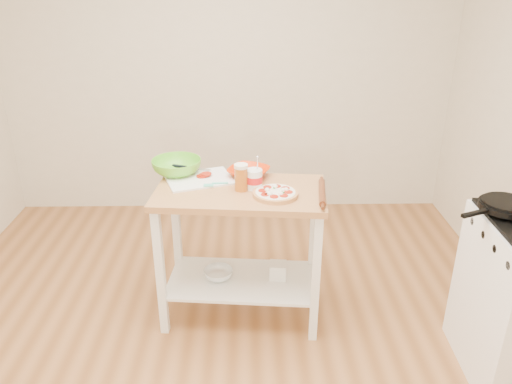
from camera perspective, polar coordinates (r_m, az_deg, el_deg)
The scene contains 14 objects.
room_shell at distance 2.31m, azimuth -5.15°, elevation 4.65°, with size 4.04×4.54×2.74m.
prep_island at distance 3.13m, azimuth -1.76°, elevation -4.09°, with size 1.07×0.65×0.90m.
skillet at distance 2.94m, azimuth 26.60°, elevation -1.44°, with size 0.43×0.28×0.03m.
pizza at distance 2.93m, azimuth 2.24°, elevation -0.13°, with size 0.27×0.27×0.04m.
cutting_board at distance 3.17m, azimuth -6.54°, elevation 1.53°, with size 0.48×0.41×0.04m.
spatula at distance 3.06m, azimuth -4.75°, elevation 0.91°, with size 0.15×0.06×0.01m.
knife at distance 3.34m, azimuth -8.01°, elevation 2.82°, with size 0.26×0.11×0.01m.
orange_bowl at distance 3.19m, azimuth -0.85°, elevation 2.25°, with size 0.25×0.25×0.06m, color red.
green_bowl at distance 3.27m, azimuth -9.05°, elevation 2.86°, with size 0.32×0.32×0.10m, color #60C02B.
beer_pint at distance 2.97m, azimuth -1.72°, elevation 1.70°, with size 0.08×0.08×0.16m.
yogurt_tub at distance 3.01m, azimuth -0.21°, elevation 1.50°, with size 0.10×0.10×0.22m.
rolling_pin at distance 2.95m, azimuth 7.57°, elevation -0.07°, with size 0.04×0.04×0.34m, color #632E16.
shelf_glass_bowl at distance 3.32m, azimuth -4.32°, elevation -9.31°, with size 0.19×0.19×0.06m, color silver.
shelf_bin at distance 3.31m, azimuth 2.52°, elevation -8.95°, with size 0.11×0.11×0.11m, color white.
Camera 1 is at (0.16, -2.18, 2.11)m, focal length 35.00 mm.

